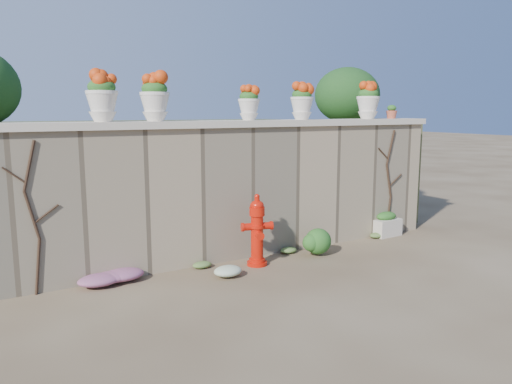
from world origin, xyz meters
TOP-DOWN VIEW (x-y plane):
  - ground at (0.00, 0.00)m, footprint 80.00×80.00m
  - stone_wall at (0.00, 1.80)m, footprint 8.00×0.40m
  - wall_cap at (0.00, 1.80)m, footprint 8.10×0.52m
  - raised_fill at (0.00, 5.00)m, footprint 9.00×6.00m
  - back_shrub_right at (3.40, 3.00)m, footprint 1.30×1.30m
  - vine_left at (-2.67, 1.58)m, footprint 0.60×0.04m
  - vine_right at (3.23, 1.58)m, footprint 0.60×0.04m
  - fire_hydrant at (0.26, 1.23)m, footprint 0.46×0.32m
  - planter_box at (3.16, 1.55)m, footprint 0.54×0.34m
  - green_shrub at (1.29, 1.20)m, footprint 0.54×0.48m
  - magenta_clump at (-1.80, 1.49)m, footprint 0.83×0.55m
  - white_flowers at (-0.27, 0.98)m, footprint 0.54×0.43m
  - urn_pot_1 at (-1.73, 1.80)m, footprint 0.41×0.41m
  - urn_pot_2 at (-1.02, 1.80)m, footprint 0.40×0.40m
  - urn_pot_3 at (0.45, 1.80)m, footprint 0.33×0.33m
  - urn_pot_4 at (1.43, 1.80)m, footprint 0.37×0.37m
  - urn_pot_5 at (2.85, 1.80)m, footprint 0.40×0.40m
  - terracotta_pot at (3.43, 1.80)m, footprint 0.20×0.20m

SIDE VIEW (x-z plane):
  - ground at x=0.00m, z-range 0.00..0.00m
  - white_flowers at x=-0.27m, z-range 0.00..0.19m
  - magenta_clump at x=-1.80m, z-range 0.00..0.22m
  - planter_box at x=3.16m, z-range -0.02..0.42m
  - green_shrub at x=1.29m, z-range 0.00..0.51m
  - fire_hydrant at x=0.26m, z-range 0.00..1.05m
  - vine_left at x=-2.67m, z-range 0.04..1.94m
  - vine_right at x=3.23m, z-range 0.04..1.94m
  - stone_wall at x=0.00m, z-range 0.00..2.00m
  - raised_fill at x=0.00m, z-range 0.00..2.00m
  - wall_cap at x=0.00m, z-range 2.00..2.10m
  - terracotta_pot at x=3.43m, z-range 2.09..2.33m
  - urn_pot_3 at x=0.45m, z-range 2.10..2.61m
  - urn_pot_4 at x=1.43m, z-range 2.10..2.68m
  - urn_pot_5 at x=2.85m, z-range 2.10..2.73m
  - urn_pot_2 at x=-1.02m, z-range 2.10..2.73m
  - urn_pot_1 at x=-1.73m, z-range 2.10..2.74m
  - back_shrub_right at x=3.40m, z-range 2.00..3.10m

